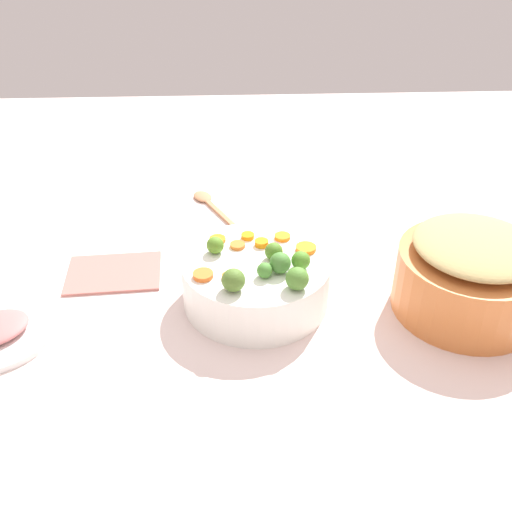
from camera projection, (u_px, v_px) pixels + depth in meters
name	position (u px, v px, depth m)	size (l,w,h in m)	color
tabletop	(262.00, 294.00, 1.18)	(2.40, 2.40, 0.02)	silver
serving_bowl_carrots	(256.00, 281.00, 1.12)	(0.28, 0.28, 0.09)	white
metal_pot	(468.00, 282.00, 1.09)	(0.27, 0.27, 0.12)	#D3773B
stuffing_mound	(478.00, 246.00, 1.05)	(0.23, 0.23, 0.04)	tan
carrot_slice_0	(282.00, 237.00, 1.16)	(0.03, 0.03, 0.01)	orange
carrot_slice_1	(217.00, 240.00, 1.15)	(0.03, 0.03, 0.01)	orange
carrot_slice_2	(248.00, 236.00, 1.16)	(0.03, 0.03, 0.01)	orange
carrot_slice_3	(238.00, 245.00, 1.13)	(0.03, 0.03, 0.01)	orange
carrot_slice_4	(306.00, 247.00, 1.13)	(0.04, 0.04, 0.01)	orange
carrot_slice_5	(261.00, 243.00, 1.14)	(0.03, 0.03, 0.01)	orange
carrot_slice_6	(203.00, 275.00, 1.05)	(0.04, 0.04, 0.01)	orange
carrot_slice_7	(275.00, 248.00, 1.12)	(0.03, 0.03, 0.01)	orange
carrot_slice_8	(230.00, 276.00, 1.05)	(0.03, 0.03, 0.01)	orange
brussels_sprout_0	(301.00, 260.00, 1.06)	(0.03, 0.03, 0.03)	#4B8726
brussels_sprout_1	(264.00, 270.00, 1.04)	(0.03, 0.03, 0.03)	#488733
brussels_sprout_2	(280.00, 263.00, 1.05)	(0.04, 0.04, 0.04)	#457E33
brussels_sprout_3	(297.00, 279.00, 1.01)	(0.04, 0.04, 0.04)	#4E8330
brussels_sprout_4	(215.00, 244.00, 1.11)	(0.03, 0.03, 0.03)	#578826
brussels_sprout_5	(274.00, 251.00, 1.09)	(0.03, 0.03, 0.03)	#4C7C26
brussels_sprout_6	(233.00, 280.00, 1.01)	(0.04, 0.04, 0.04)	#51752D
wooden_spoon	(214.00, 208.00, 1.45)	(0.17, 0.29, 0.01)	#BA7D54
dish_towel	(114.00, 273.00, 1.22)	(0.19, 0.14, 0.01)	#B66E65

